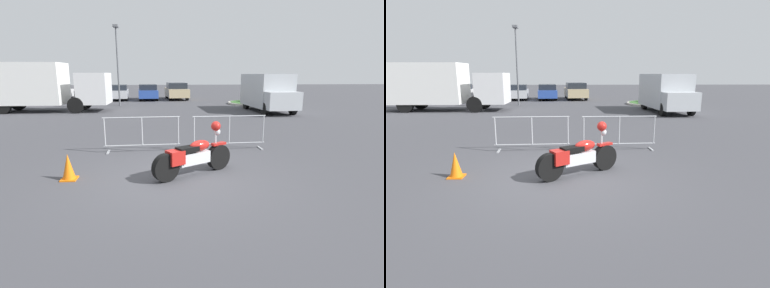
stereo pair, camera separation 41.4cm
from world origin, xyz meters
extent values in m
plane|color=#424247|center=(0.00, 0.00, 0.00)|extent=(120.00, 120.00, 0.00)
cylinder|color=black|center=(1.02, 0.63, 0.31)|extent=(0.63, 0.47, 0.63)
cylinder|color=black|center=(-0.29, -0.14, 0.31)|extent=(0.63, 0.47, 0.63)
cube|color=silver|center=(0.36, 0.24, 0.41)|extent=(0.83, 0.62, 0.27)
ellipsoid|color=#B21E19|center=(0.51, 0.33, 0.68)|extent=(0.60, 0.50, 0.25)
cube|color=black|center=(0.21, 0.15, 0.65)|extent=(0.58, 0.49, 0.12)
cube|color=#B21E19|center=(-0.08, -0.02, 0.51)|extent=(0.46, 0.45, 0.31)
cube|color=#B21E19|center=(1.02, 0.63, 0.65)|extent=(0.41, 0.32, 0.06)
cylinder|color=silver|center=(0.93, 0.58, 0.78)|extent=(0.05, 0.05, 0.44)
sphere|color=silver|center=(0.97, 0.60, 0.95)|extent=(0.16, 0.16, 0.16)
sphere|color=#B21E19|center=(0.93, 0.58, 1.10)|extent=(0.23, 0.23, 0.23)
cylinder|color=#9EA0A5|center=(-0.97, 2.54, 1.05)|extent=(2.29, 0.12, 0.04)
cylinder|color=#9EA0A5|center=(-0.97, 2.54, 0.20)|extent=(2.29, 0.12, 0.04)
cylinder|color=#9EA0A5|center=(-2.07, 2.51, 0.62)|extent=(0.05, 0.05, 0.85)
cylinder|color=#9EA0A5|center=(-0.97, 2.54, 0.62)|extent=(0.05, 0.05, 0.85)
cylinder|color=#9EA0A5|center=(0.12, 2.58, 0.62)|extent=(0.05, 0.05, 0.85)
cube|color=#9EA0A5|center=(-2.00, 2.51, 0.01)|extent=(0.08, 0.44, 0.03)
cube|color=#9EA0A5|center=(0.05, 2.58, 0.01)|extent=(0.08, 0.44, 0.03)
cylinder|color=#9EA0A5|center=(1.70, 2.54, 1.05)|extent=(2.29, 0.12, 0.04)
cylinder|color=#9EA0A5|center=(1.70, 2.54, 0.20)|extent=(2.29, 0.12, 0.04)
cylinder|color=#9EA0A5|center=(0.60, 2.51, 0.62)|extent=(0.05, 0.05, 0.85)
cylinder|color=#9EA0A5|center=(1.70, 2.54, 0.62)|extent=(0.05, 0.05, 0.85)
cylinder|color=#9EA0A5|center=(2.80, 2.58, 0.62)|extent=(0.05, 0.05, 0.85)
cube|color=#9EA0A5|center=(0.67, 2.51, 0.01)|extent=(0.08, 0.44, 0.03)
cube|color=#9EA0A5|center=(2.73, 2.58, 0.01)|extent=(0.08, 0.44, 0.03)
cube|color=white|center=(-8.91, 13.18, 1.73)|extent=(5.04, 2.38, 2.50)
cube|color=silver|center=(-4.61, 13.11, 1.43)|extent=(1.84, 2.21, 1.90)
cylinder|color=black|center=(-5.52, 14.09, 0.48)|extent=(0.96, 0.30, 0.96)
cylinder|color=black|center=(-5.55, 12.16, 0.48)|extent=(0.96, 0.30, 0.96)
cylinder|color=black|center=(-9.74, 14.16, 0.48)|extent=(0.96, 0.30, 0.96)
cylinder|color=black|center=(-9.77, 12.23, 0.48)|extent=(0.96, 0.30, 0.96)
cube|color=#B2B7BC|center=(6.17, 12.27, 1.31)|extent=(2.25, 4.21, 2.00)
cube|color=#B2B7BC|center=(6.32, 9.78, 0.84)|extent=(1.95, 1.01, 1.00)
cylinder|color=black|center=(7.14, 10.23, 0.36)|extent=(0.28, 0.73, 0.72)
cylinder|color=black|center=(5.46, 10.13, 0.36)|extent=(0.28, 0.73, 0.72)
cylinder|color=black|center=(6.94, 13.52, 0.36)|extent=(0.28, 0.73, 0.72)
cylinder|color=black|center=(5.26, 13.42, 0.36)|extent=(0.28, 0.73, 0.72)
cube|color=white|center=(-9.58, 21.80, 0.58)|extent=(2.01, 4.24, 0.67)
cube|color=#1E232B|center=(-9.57, 21.66, 1.16)|extent=(1.71, 2.22, 0.48)
cylinder|color=black|center=(-10.39, 23.05, 0.31)|extent=(0.26, 0.63, 0.61)
cylinder|color=black|center=(-8.99, 23.17, 0.31)|extent=(0.26, 0.63, 0.61)
cylinder|color=black|center=(-10.18, 20.43, 0.31)|extent=(0.26, 0.63, 0.61)
cylinder|color=black|center=(-8.77, 20.55, 0.31)|extent=(0.26, 0.63, 0.61)
cube|color=black|center=(-6.96, 21.43, 0.59)|extent=(2.02, 4.27, 0.68)
cube|color=#1E232B|center=(-6.94, 21.28, 1.17)|extent=(1.72, 2.24, 0.48)
cylinder|color=black|center=(-7.77, 22.69, 0.31)|extent=(0.26, 0.63, 0.62)
cylinder|color=black|center=(-6.36, 22.81, 0.31)|extent=(0.26, 0.63, 0.62)
cylinder|color=black|center=(-7.55, 20.05, 0.31)|extent=(0.26, 0.63, 0.62)
cylinder|color=black|center=(-6.14, 20.16, 0.31)|extent=(0.26, 0.63, 0.62)
cube|color=#B7BABF|center=(-4.33, 21.60, 0.57)|extent=(1.95, 4.13, 0.65)
cube|color=#1E232B|center=(-4.32, 21.46, 1.13)|extent=(1.66, 2.17, 0.47)
cylinder|color=black|center=(-5.12, 22.82, 0.30)|extent=(0.25, 0.61, 0.60)
cylinder|color=black|center=(-3.75, 22.93, 0.30)|extent=(0.25, 0.61, 0.60)
cylinder|color=black|center=(-4.91, 20.27, 0.30)|extent=(0.25, 0.61, 0.60)
cylinder|color=black|center=(-3.54, 20.38, 0.30)|extent=(0.25, 0.61, 0.60)
cube|color=#284799|center=(-1.70, 21.48, 0.58)|extent=(2.00, 4.22, 0.67)
cube|color=#1E232B|center=(-1.69, 21.34, 1.15)|extent=(1.70, 2.21, 0.48)
cylinder|color=black|center=(-2.51, 22.73, 0.30)|extent=(0.26, 0.62, 0.61)
cylinder|color=black|center=(-1.11, 22.84, 0.30)|extent=(0.26, 0.62, 0.61)
cylinder|color=black|center=(-2.29, 20.11, 0.30)|extent=(0.26, 0.62, 0.61)
cylinder|color=black|center=(-0.90, 20.23, 0.30)|extent=(0.26, 0.62, 0.61)
cube|color=tan|center=(0.92, 21.79, 0.64)|extent=(2.19, 4.62, 0.73)
cube|color=#1E232B|center=(0.94, 21.63, 1.26)|extent=(1.86, 2.42, 0.52)
cylinder|color=black|center=(0.04, 23.15, 0.33)|extent=(0.28, 0.68, 0.67)
cylinder|color=black|center=(1.57, 23.28, 0.33)|extent=(0.28, 0.68, 0.67)
cylinder|color=black|center=(0.28, 20.29, 0.33)|extent=(0.28, 0.68, 0.67)
cylinder|color=black|center=(1.80, 20.42, 0.33)|extent=(0.28, 0.68, 0.67)
cylinder|color=#262838|center=(-6.29, 15.77, 0.42)|extent=(0.34, 0.34, 0.85)
cylinder|color=beige|center=(-6.29, 15.77, 1.16)|extent=(0.48, 0.48, 0.62)
sphere|color=tan|center=(-6.29, 15.77, 1.58)|extent=(0.22, 0.22, 0.22)
cylinder|color=#ADA89E|center=(7.02, 16.72, 0.07)|extent=(4.47, 4.47, 0.14)
cylinder|color=#38662D|center=(7.02, 16.72, 0.15)|extent=(4.11, 4.11, 0.02)
sphere|color=#33702D|center=(7.60, 16.73, 0.63)|extent=(1.16, 1.16, 1.16)
sphere|color=#3D7A38|center=(7.03, 16.72, 0.46)|extent=(0.76, 0.76, 0.76)
sphere|color=#286023|center=(6.73, 16.70, 0.53)|extent=(0.91, 0.91, 0.91)
sphere|color=#286023|center=(6.42, 17.41, 0.45)|extent=(0.73, 0.73, 0.73)
cube|color=orange|center=(-2.45, 0.18, 0.01)|extent=(0.34, 0.34, 0.03)
cone|color=orange|center=(-2.45, 0.18, 0.31)|extent=(0.28, 0.28, 0.56)
cylinder|color=#595B60|center=(-3.55, 16.45, 2.75)|extent=(0.12, 0.12, 5.50)
cube|color=#595B60|center=(-3.55, 16.45, 5.60)|extent=(0.36, 0.70, 0.16)
camera|label=1|loc=(-0.31, -6.42, 2.32)|focal=28.00mm
camera|label=2|loc=(0.10, -6.45, 2.32)|focal=28.00mm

